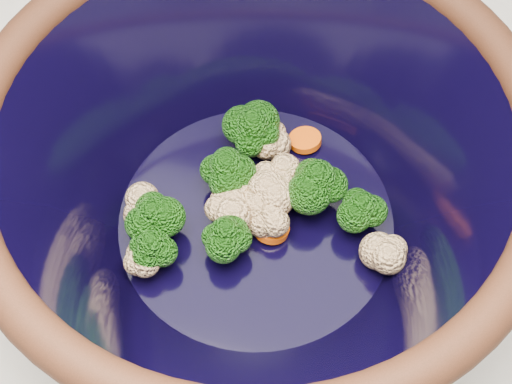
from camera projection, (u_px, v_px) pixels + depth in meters
The scene contains 2 objects.
mixing_bowl at pixel (256, 180), 0.52m from camera, with size 0.43×0.43×0.17m.
vegetable_pile at pixel (247, 195), 0.55m from camera, with size 0.21×0.17×0.06m.
Camera 1 is at (0.13, -0.23, 1.44)m, focal length 50.00 mm.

